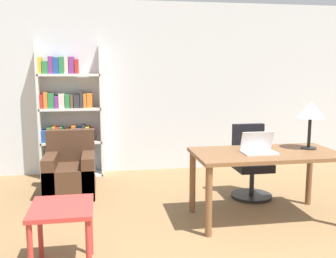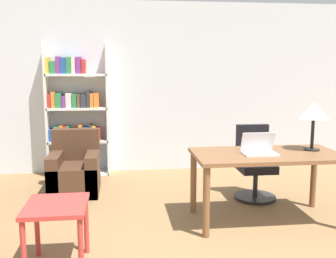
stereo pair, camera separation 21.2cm
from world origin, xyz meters
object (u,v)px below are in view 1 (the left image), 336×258
object	(u,v)px
desk	(266,161)
laptop	(258,148)
bookshelf	(67,117)
table_lamp	(311,111)
side_table_blue	(62,217)
office_chair	(251,165)
armchair	(70,173)

from	to	relation	value
desk	laptop	bearing A→B (deg)	-161.20
bookshelf	table_lamp	bearing A→B (deg)	-36.47
laptop	side_table_blue	xyz separation A→B (m)	(-1.99, -0.76, -0.35)
laptop	office_chair	world-z (taller)	laptop
side_table_blue	bookshelf	bearing A→B (deg)	93.34
table_lamp	desk	bearing A→B (deg)	-170.89
side_table_blue	office_chair	bearing A→B (deg)	34.94
desk	side_table_blue	size ratio (longest dim) A/B	2.81
side_table_blue	bookshelf	xyz separation A→B (m)	(-0.17, 2.96, 0.46)
table_lamp	office_chair	xyz separation A→B (m)	(-0.41, 0.68, -0.78)
laptop	bookshelf	distance (m)	3.10
desk	laptop	world-z (taller)	laptop
side_table_blue	laptop	bearing A→B (deg)	20.74
desk	side_table_blue	bearing A→B (deg)	-159.35
bookshelf	office_chair	bearing A→B (deg)	-30.15
laptop	side_table_blue	size ratio (longest dim) A/B	0.64
desk	side_table_blue	xyz separation A→B (m)	(-2.10, -0.79, -0.20)
desk	armchair	world-z (taller)	armchair
table_lamp	side_table_blue	world-z (taller)	table_lamp
armchair	office_chair	bearing A→B (deg)	-12.36
desk	bookshelf	world-z (taller)	bookshelf
table_lamp	bookshelf	distance (m)	3.52
office_chair	bookshelf	bearing A→B (deg)	149.85
desk	bookshelf	bearing A→B (deg)	136.25
desk	laptop	size ratio (longest dim) A/B	4.40
desk	office_chair	distance (m)	0.82
armchair	bookshelf	distance (m)	1.11
desk	table_lamp	distance (m)	0.77
office_chair	armchair	size ratio (longest dim) A/B	1.13
table_lamp	armchair	size ratio (longest dim) A/B	0.65
side_table_blue	armchair	distance (m)	2.08
table_lamp	office_chair	distance (m)	1.11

